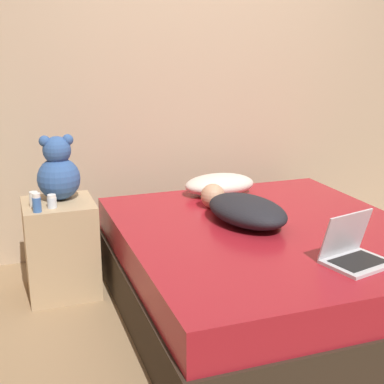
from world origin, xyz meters
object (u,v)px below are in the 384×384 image
person_lying (244,209)px  laptop (353,252)px  teddy_bear (58,172)px  bottle_blue (37,203)px  pillow (220,184)px  bottle_clear (52,201)px  bottle_white (34,199)px

person_lying → laptop: 0.74m
person_lying → teddy_bear: (-0.96, 0.53, 0.17)m
bottle_blue → teddy_bear: bearing=55.3°
teddy_bear → bottle_blue: size_ratio=3.62×
person_lying → bottle_blue: 1.16m
teddy_bear → pillow: bearing=1.6°
laptop → bottle_clear: 1.65m
pillow → bottle_clear: (-1.11, -0.19, 0.05)m
pillow → bottle_clear: bearing=-170.2°
pillow → person_lying: (-0.08, -0.56, 0.01)m
pillow → teddy_bear: bearing=-178.4°
bottle_white → laptop: bearing=-39.9°
person_lying → bottle_clear: size_ratio=9.38×
pillow → bottle_clear: bottle_clear is taller
pillow → bottle_blue: bearing=-168.5°
laptop → bottle_blue: size_ratio=3.09×
bottle_clear → teddy_bear: bearing=69.2°
person_lying → bottle_white: (-1.12, 0.43, 0.05)m
teddy_bear → bottle_blue: 0.28m
pillow → laptop: 1.27m
bottle_blue → bottle_white: (-0.01, 0.11, -0.01)m
laptop → teddy_bear: bearing=120.6°
bottle_clear → pillow: bearing=9.8°
pillow → person_lying: 0.57m
bottle_blue → bottle_clear: 0.10m
bottle_clear → laptop: bearing=-40.5°
teddy_bear → laptop: bearing=-45.9°
pillow → teddy_bear: teddy_bear is taller
laptop → bottle_blue: (-1.34, 1.02, 0.08)m
laptop → bottle_white: size_ratio=3.76×
bottle_blue → person_lying: bearing=-16.1°
person_lying → bottle_blue: (-1.11, 0.32, 0.06)m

